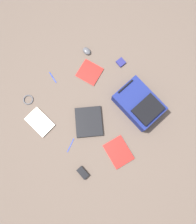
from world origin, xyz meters
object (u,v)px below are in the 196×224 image
(book_blue, at_px, (90,72))
(pen_blue, at_px, (71,145))
(book_comic, at_px, (118,152))
(power_brick, at_px, (83,173))
(book_manual, at_px, (40,122))
(backpack, at_px, (139,104))
(pen_black, at_px, (53,77))
(laptop, at_px, (89,122))
(earbud_pouch, at_px, (121,62))
(cable_coil, at_px, (28,100))
(computer_mouse, at_px, (87,51))

(book_blue, bearing_deg, pen_blue, -147.43)
(book_comic, height_order, power_brick, power_brick)
(book_manual, bearing_deg, backpack, -34.28)
(pen_black, bearing_deg, laptop, -94.85)
(laptop, distance_m, power_brick, 0.50)
(book_manual, xyz_separation_m, earbud_pouch, (1.04, -0.11, 0.00))
(book_comic, xyz_separation_m, cable_coil, (-0.30, 1.02, -0.00))
(power_brick, height_order, pen_blue, power_brick)
(book_manual, bearing_deg, power_brick, -92.18)
(book_blue, relative_size, cable_coil, 2.60)
(book_comic, distance_m, pen_blue, 0.48)
(book_comic, bearing_deg, book_blue, 65.54)
(book_manual, relative_size, pen_blue, 1.87)
(book_blue, height_order, cable_coil, book_blue)
(cable_coil, relative_size, pen_black, 0.77)
(laptop, distance_m, book_comic, 0.42)
(book_comic, bearing_deg, pen_black, 87.37)
(backpack, distance_m, pen_blue, 0.79)
(computer_mouse, xyz_separation_m, power_brick, (-0.89, -0.89, -0.00))
(book_comic, bearing_deg, book_manual, 115.45)
(computer_mouse, xyz_separation_m, cable_coil, (-0.80, 0.03, -0.01))
(book_manual, bearing_deg, laptop, -43.59)
(laptop, xyz_separation_m, power_brick, (-0.38, -0.32, 0.00))
(power_brick, bearing_deg, pen_blue, 71.62)
(pen_black, bearing_deg, book_blue, -35.84)
(laptop, height_order, book_blue, laptop)
(book_manual, relative_size, power_brick, 2.32)
(backpack, xyz_separation_m, book_manual, (-0.83, 0.57, -0.07))
(laptop, bearing_deg, book_manual, 136.41)
(earbud_pouch, bearing_deg, pen_black, 149.10)
(computer_mouse, bearing_deg, book_blue, -126.27)
(cable_coil, distance_m, pen_blue, 0.64)
(laptop, xyz_separation_m, pen_black, (0.05, 0.60, -0.01))
(book_blue, relative_size, pen_black, 1.99)
(computer_mouse, bearing_deg, earbud_pouch, -62.82)
(book_blue, xyz_separation_m, cable_coil, (-0.66, 0.22, -0.00))
(backpack, relative_size, cable_coil, 4.39)
(laptop, relative_size, book_comic, 1.31)
(book_comic, distance_m, power_brick, 0.40)
(laptop, height_order, book_comic, laptop)
(power_brick, bearing_deg, earbud_pouch, 27.21)
(pen_black, bearing_deg, book_comic, -92.63)
(earbud_pouch, bearing_deg, book_manual, 173.69)
(book_blue, height_order, pen_black, book_blue)
(power_brick, bearing_deg, book_manual, 87.82)
(backpack, height_order, book_manual, backpack)
(cable_coil, height_order, power_brick, power_brick)
(backpack, bearing_deg, laptop, 154.42)
(pen_blue, bearing_deg, earbud_pouch, 15.55)
(book_manual, distance_m, computer_mouse, 0.89)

